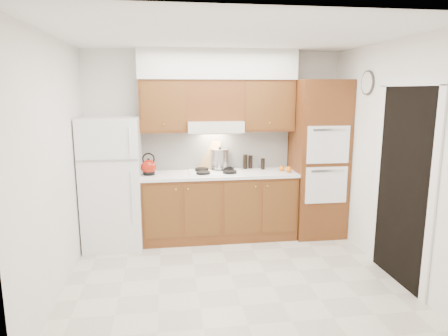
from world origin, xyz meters
name	(u,v)px	position (x,y,z in m)	size (l,w,h in m)	color
floor	(231,275)	(0.00, 0.00, 0.00)	(3.60, 3.60, 0.00)	beige
ceiling	(232,36)	(0.00, 0.00, 2.60)	(3.60, 3.60, 0.00)	white
wall_back	(215,144)	(0.00, 1.50, 1.30)	(3.60, 0.02, 2.60)	white
wall_left	(56,167)	(-1.80, 0.00, 1.30)	(0.02, 3.00, 2.60)	white
wall_right	(387,158)	(1.80, 0.00, 1.30)	(0.02, 3.00, 2.60)	white
fridge	(113,182)	(-1.41, 1.14, 0.86)	(0.75, 0.72, 1.72)	white
base_cabinets	(219,207)	(0.02, 1.20, 0.45)	(2.11, 0.60, 0.90)	brown
countertop	(219,174)	(0.03, 1.19, 0.92)	(2.13, 0.62, 0.04)	white
backsplash	(217,150)	(0.02, 1.49, 1.22)	(2.11, 0.03, 0.56)	white
oven_cabinet	(318,159)	(1.44, 1.18, 1.10)	(0.70, 0.65, 2.20)	brown
upper_cab_left	(163,106)	(-0.71, 1.33, 1.85)	(0.63, 0.33, 0.70)	brown
upper_cab_right	(267,106)	(0.72, 1.33, 1.85)	(0.73, 0.33, 0.70)	brown
range_hood	(215,126)	(-0.02, 1.27, 1.57)	(0.75, 0.45, 0.15)	silver
upper_cab_over_hood	(214,100)	(-0.02, 1.33, 1.92)	(0.75, 0.33, 0.55)	brown
soffit	(218,64)	(0.03, 1.32, 2.40)	(2.13, 0.36, 0.40)	silver
cooktop	(215,172)	(-0.02, 1.21, 0.95)	(0.74, 0.50, 0.01)	white
doorway	(402,187)	(1.79, -0.35, 1.05)	(0.02, 0.90, 2.10)	black
wall_clock	(368,83)	(1.79, 0.55, 2.15)	(0.30, 0.30, 0.02)	#3F3833
kettle	(149,167)	(-0.93, 1.18, 1.05)	(0.20, 0.20, 0.20)	maroon
cutting_board	(209,156)	(-0.08, 1.45, 1.14)	(0.32, 0.02, 0.42)	tan
stock_pot	(220,159)	(0.06, 1.38, 1.10)	(0.25, 0.25, 0.26)	#AEADB2
condiment_a	(245,162)	(0.43, 1.42, 1.04)	(0.06, 0.06, 0.21)	black
condiment_b	(251,162)	(0.52, 1.45, 1.03)	(0.06, 0.06, 0.19)	black
condiment_c	(263,164)	(0.68, 1.35, 1.02)	(0.06, 0.06, 0.16)	black
orange_near	(288,169)	(0.98, 1.08, 0.98)	(0.08, 0.08, 0.08)	orange
orange_far	(281,168)	(0.91, 1.19, 0.98)	(0.08, 0.08, 0.08)	orange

